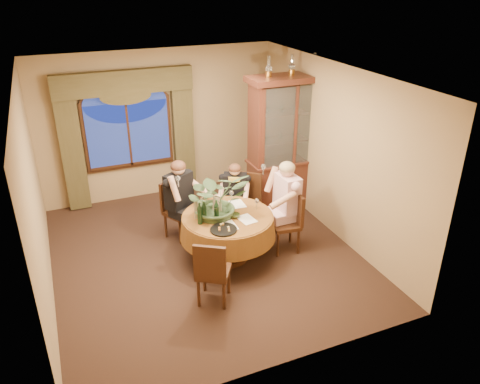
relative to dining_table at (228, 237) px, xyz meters
name	(u,v)px	position (x,y,z in m)	size (l,w,h in m)	color
floor	(204,254)	(-0.31, 0.25, -0.38)	(5.00, 5.00, 0.00)	black
wall_back	(159,124)	(-0.31, 2.75, 1.02)	(4.50, 4.50, 0.00)	#9D835F
wall_right	(333,151)	(1.94, 0.25, 1.02)	(5.00, 5.00, 0.00)	#9D835F
ceiling	(197,75)	(-0.31, 0.25, 2.42)	(5.00, 5.00, 0.00)	white
window	(129,135)	(-0.91, 2.68, 0.92)	(1.62, 0.10, 1.32)	navy
arched_transom	(124,93)	(-0.91, 2.68, 1.71)	(1.60, 0.06, 0.44)	navy
drapery_left	(72,149)	(-1.94, 2.63, 0.80)	(0.38, 0.14, 2.32)	#433C1E
drapery_right	(184,135)	(0.12, 2.63, 0.80)	(0.38, 0.14, 2.32)	#433C1E
swag_valance	(124,82)	(-0.91, 2.60, 1.90)	(2.45, 0.16, 0.42)	#433C1E
dining_table	(228,237)	(0.00, 0.00, 0.00)	(1.45, 1.45, 0.75)	#903412
china_cabinet	(288,144)	(1.65, 1.24, 0.85)	(1.51, 0.59, 2.46)	#3C1A12
oil_lamp_left	(269,67)	(1.23, 1.24, 2.25)	(0.11, 0.11, 0.34)	#A5722D
oil_lamp_center	(292,65)	(1.65, 1.24, 2.25)	(0.11, 0.11, 0.34)	#A5722D
oil_lamp_right	(314,63)	(2.08, 1.24, 2.25)	(0.11, 0.11, 0.34)	#A5722D
chair_right	(285,223)	(0.91, -0.11, 0.10)	(0.42, 0.42, 0.96)	black
chair_back_right	(246,204)	(0.62, 0.73, 0.10)	(0.42, 0.42, 0.96)	black
chair_back	(179,211)	(-0.49, 0.92, 0.10)	(0.42, 0.42, 0.96)	black
chair_front_left	(214,270)	(-0.54, -0.87, 0.10)	(0.42, 0.42, 0.96)	black
person_pink	(287,204)	(1.01, 0.04, 0.35)	(0.52, 0.47, 1.45)	beige
person_back	(179,201)	(-0.50, 0.85, 0.32)	(0.50, 0.46, 1.40)	black
person_scarf	(235,197)	(0.45, 0.82, 0.23)	(0.43, 0.40, 1.21)	black
stoneware_vase	(217,204)	(-0.11, 0.14, 0.52)	(0.15, 0.15, 0.28)	gray
centerpiece_plant	(216,177)	(-0.13, 0.10, 0.98)	(0.92, 1.03, 0.80)	#3F5C39
olive_bowl	(235,216)	(0.08, -0.09, 0.40)	(0.15, 0.15, 0.05)	#44582A
cheese_platter	(224,230)	(-0.21, -0.39, 0.39)	(0.38, 0.38, 0.02)	black
wine_bottle_0	(204,211)	(-0.38, -0.04, 0.54)	(0.07, 0.07, 0.33)	black
wine_bottle_1	(200,213)	(-0.46, -0.08, 0.54)	(0.07, 0.07, 0.33)	black
wine_bottle_2	(216,210)	(-0.20, -0.08, 0.54)	(0.07, 0.07, 0.33)	black
wine_bottle_3	(196,208)	(-0.45, 0.11, 0.54)	(0.07, 0.07, 0.33)	tan
tasting_paper_0	(247,219)	(0.21, -0.22, 0.38)	(0.21, 0.30, 0.00)	white
tasting_paper_1	(237,204)	(0.27, 0.28, 0.38)	(0.21, 0.30, 0.00)	white
tasting_paper_2	(229,226)	(-0.10, -0.30, 0.38)	(0.21, 0.30, 0.00)	white
wine_glass_person_pink	(257,204)	(0.48, 0.02, 0.46)	(0.07, 0.07, 0.18)	silver
wine_glass_person_back	(203,201)	(-0.25, 0.42, 0.46)	(0.07, 0.07, 0.18)	silver
wine_glass_person_scarf	(232,196)	(0.23, 0.42, 0.46)	(0.07, 0.07, 0.18)	silver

